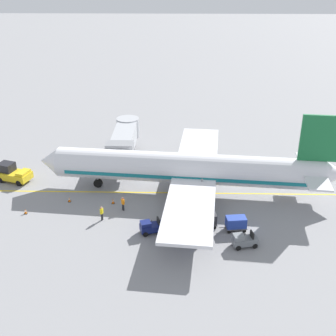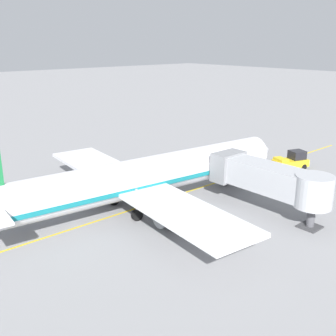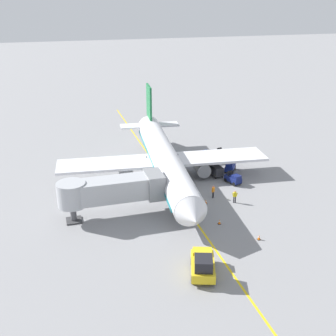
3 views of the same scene
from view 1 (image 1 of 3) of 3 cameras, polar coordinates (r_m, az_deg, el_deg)
ground_plane at (r=53.94m, az=3.94°, el=-3.30°), size 400.00×400.00×0.00m
gate_lead_in_line at (r=53.94m, az=3.94°, el=-3.30°), size 0.24×80.00×0.01m
parked_airliner at (r=52.62m, az=2.76°, el=-0.14°), size 30.37×37.35×10.63m
jet_bridge at (r=61.06m, az=-5.74°, el=3.78°), size 12.47×3.50×4.98m
pushback_tractor at (r=59.77m, az=-19.71°, el=-0.64°), size 3.47×4.87×2.40m
baggage_tug_lead at (r=44.70m, az=9.96°, el=-9.33°), size 1.75×2.70×1.62m
baggage_tug_trailing at (r=46.10m, az=-2.21°, el=-7.71°), size 1.93×2.75×1.62m
baggage_tug_spare at (r=44.92m, az=3.10°, el=-8.73°), size 2.44×2.73×1.62m
baggage_cart_front at (r=47.04m, az=1.52°, el=-6.61°), size 1.56×2.96×1.58m
baggage_cart_second_in_train at (r=47.07m, az=5.06°, el=-6.69°), size 1.56×2.96×1.58m
baggage_cart_third_in_train at (r=46.87m, az=8.90°, el=-7.08°), size 1.56×2.96×1.58m
ground_crew_wing_walker at (r=50.05m, az=-5.93°, el=-4.61°), size 0.61×0.53×1.69m
ground_crew_loader at (r=48.56m, az=-8.69°, el=-5.81°), size 0.72×0.34×1.69m
safety_cone_nose_left at (r=53.16m, az=-12.82°, el=-4.05°), size 0.36×0.36×0.59m
safety_cone_nose_right at (r=52.08m, az=-18.20°, el=-5.43°), size 0.36×0.36×0.59m
safety_cone_wing_tip at (r=51.88m, az=-7.22°, el=-4.35°), size 0.36×0.36×0.59m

